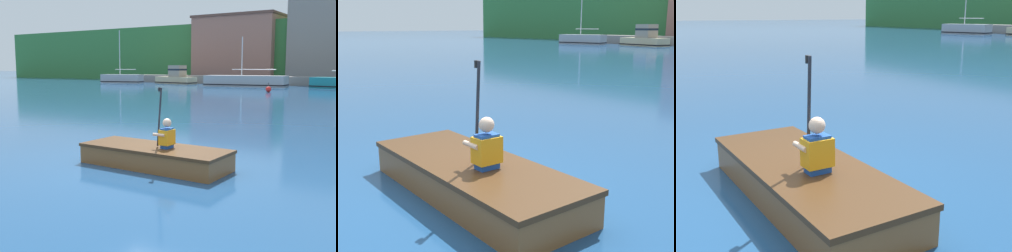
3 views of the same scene
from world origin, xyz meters
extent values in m
plane|color=navy|center=(0.00, 0.00, 0.00)|extent=(300.00, 300.00, 0.00)
cube|color=#9E6B5B|center=(-17.39, 45.65, 4.12)|extent=(10.84, 6.49, 8.24)
cube|color=brown|center=(-17.39, 45.65, 8.39)|extent=(11.14, 6.79, 0.30)
cube|color=gray|center=(-7.40, 48.75, 6.09)|extent=(6.00, 11.26, 12.18)
cube|color=#CCB789|center=(-20.61, 34.90, 0.39)|extent=(5.17, 2.57, 0.78)
cube|color=black|center=(-20.61, 34.90, 0.14)|extent=(5.22, 2.61, 0.10)
cube|color=gray|center=(-20.36, 34.86, 1.44)|extent=(1.87, 1.65, 1.31)
cube|color=#19232D|center=(-20.36, 34.86, 1.60)|extent=(1.89, 1.67, 0.20)
cube|color=#9EA3A8|center=(-11.27, 32.92, 0.54)|extent=(8.23, 3.42, 1.08)
cube|color=black|center=(-11.27, 32.92, 0.19)|extent=(8.27, 3.46, 0.10)
cylinder|color=silver|center=(-11.66, 32.88, 2.98)|extent=(0.10, 0.10, 3.81)
cylinder|color=silver|center=(-10.47, 33.01, 1.68)|extent=(4.38, 0.55, 0.07)
cube|color=#9EA3A8|center=(-27.09, 33.13, 0.51)|extent=(5.21, 2.56, 1.02)
cube|color=black|center=(-27.09, 33.13, 0.18)|extent=(5.26, 2.61, 0.10)
cylinder|color=silver|center=(-27.33, 33.08, 3.62)|extent=(0.10, 0.10, 5.20)
cylinder|color=silver|center=(-26.60, 33.23, 1.62)|extent=(2.70, 0.62, 0.07)
cube|color=brown|center=(0.15, 0.01, 0.20)|extent=(3.02, 1.14, 0.41)
cube|color=#482C16|center=(0.15, 0.01, 0.38)|extent=(3.06, 1.18, 0.06)
cube|color=#482C16|center=(0.15, 0.01, 0.37)|extent=(2.60, 0.93, 0.02)
cone|color=brown|center=(-1.29, 0.04, 0.22)|extent=(0.39, 0.39, 0.37)
cube|color=brown|center=(0.37, 0.01, 0.36)|extent=(0.18, 1.03, 0.03)
cube|color=#1E4CA5|center=(0.45, 0.00, 0.60)|extent=(0.16, 0.24, 0.39)
cube|color=orange|center=(0.45, 0.00, 0.62)|extent=(0.22, 0.29, 0.29)
sphere|color=beige|center=(0.45, 0.00, 0.90)|extent=(0.17, 0.17, 0.17)
cylinder|color=beige|center=(0.36, 0.16, 0.68)|extent=(0.26, 0.06, 0.06)
cylinder|color=beige|center=(0.36, -0.14, 0.68)|extent=(0.26, 0.06, 0.06)
cylinder|color=#232328|center=(0.27, 0.01, 1.00)|extent=(0.13, 0.04, 1.15)
cylinder|color=black|center=(0.27, 0.01, 1.54)|extent=(0.05, 0.05, 0.08)
sphere|color=red|center=(-6.13, 24.93, 0.22)|extent=(0.44, 0.44, 0.44)
cylinder|color=black|center=(-6.13, 24.93, 0.58)|extent=(0.04, 0.04, 0.28)
camera|label=1|loc=(4.76, -6.76, 1.98)|focal=45.00mm
camera|label=2|loc=(4.00, -2.60, 1.94)|focal=45.00mm
camera|label=3|loc=(3.99, -1.95, 1.97)|focal=45.00mm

